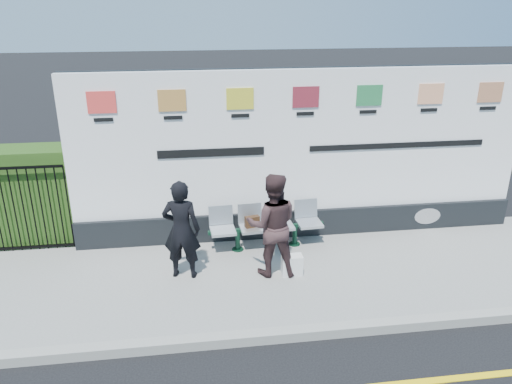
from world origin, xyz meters
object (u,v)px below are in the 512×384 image
(billboard, at_px, (302,167))
(bench, at_px, (267,236))
(woman_right, at_px, (272,225))
(woman_left, at_px, (181,230))

(billboard, relative_size, bench, 4.11)
(bench, bearing_deg, woman_right, -96.94)
(billboard, relative_size, woman_left, 5.04)
(billboard, xyz_separation_m, woman_left, (-2.14, -1.23, -0.51))
(billboard, distance_m, woman_left, 2.52)
(bench, bearing_deg, billboard, 29.86)
(billboard, height_order, bench, billboard)
(billboard, distance_m, bench, 1.38)
(billboard, bearing_deg, bench, -146.59)
(bench, relative_size, woman_right, 1.17)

